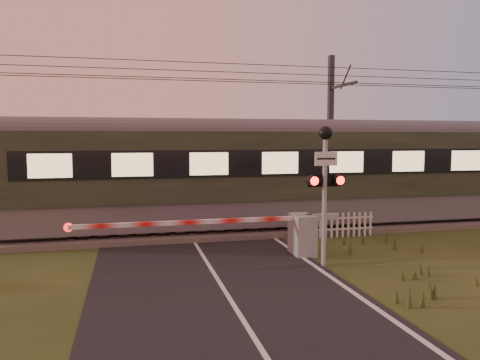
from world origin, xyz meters
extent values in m
plane|color=#2B3916|center=(0.00, 0.00, 0.00)|extent=(160.00, 160.00, 0.00)
cube|color=black|center=(0.00, 0.00, 0.01)|extent=(6.00, 140.00, 0.02)
cube|color=#47423D|center=(0.00, 6.50, 0.06)|extent=(140.00, 3.40, 0.24)
cube|color=slate|center=(0.00, 5.78, 0.26)|extent=(140.00, 0.08, 0.14)
cube|color=slate|center=(0.00, 7.22, 0.26)|extent=(140.00, 0.08, 0.14)
cube|color=#2D2116|center=(0.00, 6.50, 0.19)|extent=(0.24, 2.20, 0.06)
cylinder|color=black|center=(0.00, 6.20, 5.50)|extent=(120.00, 0.02, 0.02)
cylinder|color=black|center=(0.00, 6.80, 5.50)|extent=(120.00, 0.02, 0.02)
cylinder|color=black|center=(0.00, 6.50, 6.10)|extent=(120.00, 0.02, 0.02)
cylinder|color=black|center=(0.00, 6.50, 5.80)|extent=(120.00, 0.02, 0.02)
cube|color=slate|center=(3.00, 6.50, 0.81)|extent=(19.20, 2.54, 0.95)
cube|color=#222A1C|center=(3.00, 6.50, 2.47)|extent=(20.00, 2.76, 2.38)
cylinder|color=#4C4C4F|center=(3.00, 6.50, 3.66)|extent=(20.00, 0.97, 0.97)
cube|color=#FFD893|center=(3.00, 5.07, 2.59)|extent=(17.20, 0.04, 0.74)
cube|color=gray|center=(2.89, 2.62, 0.60)|extent=(0.60, 0.92, 1.19)
cylinder|color=gray|center=(2.73, 2.62, 0.60)|extent=(0.13, 0.13, 1.19)
cube|color=gray|center=(3.49, 2.62, 1.11)|extent=(0.98, 0.17, 0.17)
cube|color=red|center=(-0.45, 2.62, 1.11)|extent=(6.35, 0.12, 0.12)
cylinder|color=red|center=(-3.62, 2.62, 1.11)|extent=(0.24, 0.04, 0.24)
cylinder|color=gray|center=(3.00, 1.30, 1.71)|extent=(0.13, 0.13, 3.41)
cube|color=white|center=(3.00, 1.24, 2.90)|extent=(0.63, 0.03, 0.36)
sphere|color=black|center=(3.00, 1.30, 3.57)|extent=(0.36, 0.36, 0.36)
cube|color=black|center=(3.00, 1.30, 2.33)|extent=(0.85, 0.07, 0.07)
cylinder|color=#FF140C|center=(2.63, 1.12, 2.33)|extent=(0.23, 0.02, 0.23)
cylinder|color=#FF140C|center=(3.36, 1.12, 2.33)|extent=(0.23, 0.02, 0.23)
cube|color=black|center=(3.00, 1.35, 2.33)|extent=(0.91, 0.02, 0.36)
cube|color=silver|center=(4.72, 4.63, 0.29)|extent=(3.16, 0.04, 0.06)
cube|color=silver|center=(4.72, 4.63, 0.67)|extent=(3.16, 0.04, 0.06)
cube|color=#2D2D30|center=(6.49, 8.80, 3.49)|extent=(0.22, 0.22, 6.97)
cube|color=#2D2D30|center=(6.49, 7.65, 5.58)|extent=(0.10, 2.40, 0.10)
camera|label=1|loc=(-2.02, -10.16, 3.44)|focal=35.00mm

